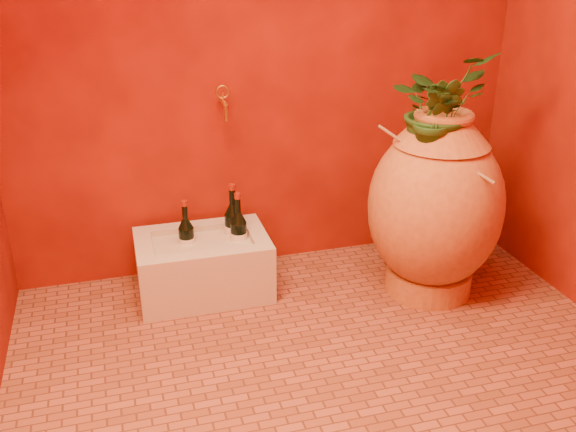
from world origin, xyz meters
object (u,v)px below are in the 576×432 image
object	(u,v)px
stone_basin	(203,266)
wine_bottle_a	(187,240)
wall_tap	(223,101)
amphora	(435,206)
wine_bottle_b	(233,228)
wine_bottle_c	(239,235)

from	to	relation	value
stone_basin	wine_bottle_a	distance (m)	0.15
wine_bottle_a	wall_tap	distance (m)	0.67
stone_basin	wine_bottle_a	bearing A→B (deg)	153.58
amphora	wall_tap	bearing A→B (deg)	152.42
amphora	wine_bottle_b	distance (m)	0.95
stone_basin	wall_tap	bearing A→B (deg)	47.83
stone_basin	wine_bottle_a	world-z (taller)	wine_bottle_a
wine_bottle_b	wine_bottle_c	distance (m)	0.07
amphora	wine_bottle_c	world-z (taller)	amphora
wine_bottle_a	wall_tap	world-z (taller)	wall_tap
wine_bottle_b	wine_bottle_c	xyz separation A→B (m)	(0.01, -0.07, -0.01)
wall_tap	wine_bottle_c	bearing A→B (deg)	-85.22
amphora	wine_bottle_b	size ratio (longest dim) A/B	2.52
stone_basin	wall_tap	size ratio (longest dim) A/B	4.02
stone_basin	wine_bottle_c	size ratio (longest dim) A/B	1.86
wine_bottle_a	wine_bottle_b	size ratio (longest dim) A/B	0.88
wall_tap	amphora	bearing A→B (deg)	-27.58
stone_basin	wine_bottle_c	xyz separation A→B (m)	(0.18, 0.00, 0.14)
wine_bottle_a	wine_bottle_b	world-z (taller)	wine_bottle_b
amphora	stone_basin	size ratio (longest dim) A/B	1.44
amphora	wall_tap	xyz separation A→B (m)	(-0.88, 0.46, 0.44)
amphora	wine_bottle_a	distance (m)	1.16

